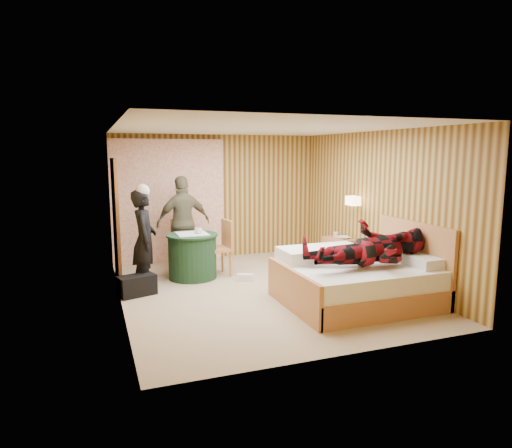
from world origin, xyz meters
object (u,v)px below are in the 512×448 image
object	(u,v)px
man_at_table	(183,222)
man_on_bed	(371,237)
chair_near	(221,243)
chair_far	(184,240)
duffel_bag	(137,285)
bed	(358,280)
woman_standing	(144,240)
wall_lamp	(353,201)
nightstand	(339,252)
round_table	(192,256)

from	to	relation	value
man_at_table	man_on_bed	bearing A→B (deg)	115.53
chair_near	chair_far	bearing A→B (deg)	-148.79
duffel_bag	man_at_table	distance (m)	1.87
bed	man_on_bed	world-z (taller)	man_on_bed
man_at_table	man_on_bed	world-z (taller)	man_on_bed
chair_far	woman_standing	bearing A→B (deg)	-134.44
wall_lamp	nightstand	world-z (taller)	wall_lamp
bed	nightstand	world-z (taller)	bed
man_on_bed	woman_standing	bearing A→B (deg)	145.49
duffel_bag	man_at_table	size ratio (longest dim) A/B	0.32
bed	chair_far	distance (m)	3.42
round_table	man_on_bed	bearing A→B (deg)	-49.33
nightstand	duffel_bag	world-z (taller)	nightstand
wall_lamp	round_table	size ratio (longest dim) A/B	0.30
chair_far	man_on_bed	world-z (taller)	man_on_bed
round_table	chair_near	bearing A→B (deg)	1.98
nightstand	man_at_table	distance (m)	2.95
round_table	man_at_table	distance (m)	0.87
chair_far	woman_standing	size ratio (longest dim) A/B	0.59
wall_lamp	bed	xyz separation A→B (m)	(-0.80, -1.48, -0.97)
nightstand	duffel_bag	xyz separation A→B (m)	(-3.73, -0.43, -0.14)
man_at_table	wall_lamp	bearing A→B (deg)	146.39
nightstand	round_table	xyz separation A→B (m)	(-2.72, 0.24, 0.10)
wall_lamp	nightstand	bearing A→B (deg)	96.62
man_at_table	woman_standing	bearing A→B (deg)	45.42
nightstand	chair_far	size ratio (longest dim) A/B	0.63
man_at_table	man_on_bed	distance (m)	3.65
round_table	woman_standing	world-z (taller)	woman_standing
wall_lamp	woman_standing	xyz separation A→B (m)	(-3.60, 0.24, -0.51)
bed	duffel_bag	bearing A→B (deg)	154.53
wall_lamp	chair_near	distance (m)	2.45
nightstand	woman_standing	bearing A→B (deg)	-177.88
nightstand	duffel_bag	size ratio (longest dim) A/B	1.07
bed	nightstand	bearing A→B (deg)	67.68
chair_far	man_on_bed	bearing A→B (deg)	-63.11
woman_standing	man_at_table	distance (m)	1.39
bed	nightstand	size ratio (longest dim) A/B	3.56
wall_lamp	chair_near	world-z (taller)	wall_lamp
chair_near	bed	bearing A→B (deg)	27.41
wall_lamp	woman_standing	bearing A→B (deg)	176.18
bed	duffel_bag	size ratio (longest dim) A/B	3.81
woman_standing	man_on_bed	bearing A→B (deg)	-115.59
chair_far	woman_standing	distance (m)	1.37
duffel_bag	man_on_bed	world-z (taller)	man_on_bed
wall_lamp	man_at_table	bearing A→B (deg)	153.99
chair_far	man_at_table	bearing A→B (deg)	70.18
man_at_table	bed	bearing A→B (deg)	117.22
bed	chair_near	distance (m)	2.57
bed	chair_near	bearing A→B (deg)	124.38
chair_far	round_table	bearing A→B (deg)	-95.93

